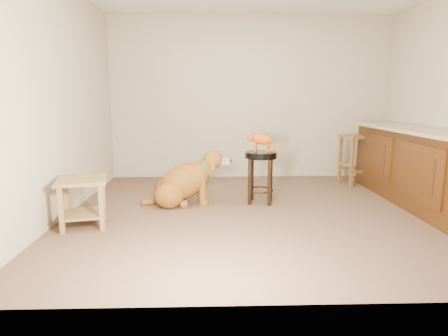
{
  "coord_description": "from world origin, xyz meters",
  "views": [
    {
      "loc": [
        -0.6,
        -4.17,
        1.29
      ],
      "look_at": [
        -0.47,
        0.37,
        0.45
      ],
      "focal_mm": 30.0,
      "sensor_mm": 36.0,
      "label": 1
    }
  ],
  "objects_px": {
    "wood_stool": "(356,159)",
    "golden_retriever": "(184,183)",
    "padded_stool": "(261,167)",
    "side_table": "(83,195)",
    "tabby_kitten": "(260,140)"
  },
  "relations": [
    {
      "from": "side_table",
      "to": "tabby_kitten",
      "type": "distance_m",
      "value": 2.13
    },
    {
      "from": "golden_retriever",
      "to": "side_table",
      "type": "bearing_deg",
      "value": -148.19
    },
    {
      "from": "golden_retriever",
      "to": "tabby_kitten",
      "type": "relative_size",
      "value": 2.56
    },
    {
      "from": "side_table",
      "to": "tabby_kitten",
      "type": "relative_size",
      "value": 1.31
    },
    {
      "from": "padded_stool",
      "to": "golden_retriever",
      "type": "distance_m",
      "value": 0.97
    },
    {
      "from": "wood_stool",
      "to": "golden_retriever",
      "type": "bearing_deg",
      "value": -157.34
    },
    {
      "from": "wood_stool",
      "to": "side_table",
      "type": "height_order",
      "value": "wood_stool"
    },
    {
      "from": "golden_retriever",
      "to": "tabby_kitten",
      "type": "bearing_deg",
      "value": -3.43
    },
    {
      "from": "padded_stool",
      "to": "wood_stool",
      "type": "xyz_separation_m",
      "value": [
        1.58,
        1.0,
        -0.07
      ]
    },
    {
      "from": "wood_stool",
      "to": "tabby_kitten",
      "type": "xyz_separation_m",
      "value": [
        -1.59,
        -1.0,
        0.4
      ]
    },
    {
      "from": "wood_stool",
      "to": "golden_retriever",
      "type": "height_order",
      "value": "wood_stool"
    },
    {
      "from": "side_table",
      "to": "tabby_kitten",
      "type": "xyz_separation_m",
      "value": [
        1.91,
        0.83,
        0.47
      ]
    },
    {
      "from": "wood_stool",
      "to": "tabby_kitten",
      "type": "height_order",
      "value": "tabby_kitten"
    },
    {
      "from": "wood_stool",
      "to": "side_table",
      "type": "xyz_separation_m",
      "value": [
        -3.5,
        -1.83,
        -0.06
      ]
    },
    {
      "from": "padded_stool",
      "to": "wood_stool",
      "type": "relative_size",
      "value": 0.86
    }
  ]
}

